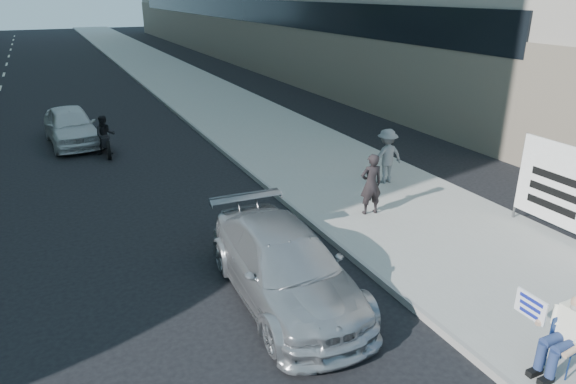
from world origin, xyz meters
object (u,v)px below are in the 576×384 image
protest_banner (576,191)px  white_sedan_near (71,126)px  motorcycle (105,137)px  pedestrian_woman (371,184)px  seated_protester (565,330)px  parked_sedan (285,266)px  jogger (387,156)px

protest_banner → white_sedan_near: protest_banner is taller
white_sedan_near → motorcycle: white_sedan_near is taller
pedestrian_woman → seated_protester: bearing=90.9°
pedestrian_woman → parked_sedan: bearing=42.0°
jogger → white_sedan_near: 12.14m
jogger → white_sedan_near: size_ratio=0.39×
seated_protester → motorcycle: seated_protester is taller
seated_protester → pedestrian_woman: (0.75, 6.18, 0.08)m
parked_sedan → protest_banner: bearing=-5.5°
seated_protester → jogger: size_ratio=0.80×
motorcycle → white_sedan_near: bearing=122.9°
pedestrian_woman → protest_banner: bearing=141.5°
jogger → motorcycle: (-7.14, 7.02, -0.33)m
seated_protester → motorcycle: bearing=107.3°
jogger → motorcycle: bearing=-44.1°
motorcycle → jogger: bearing=-38.5°
motorcycle → parked_sedan: bearing=-74.5°
protest_banner → motorcycle: (-8.55, 12.07, -0.76)m
parked_sedan → motorcycle: motorcycle is taller
protest_banner → pedestrian_woman: bearing=133.6°
seated_protester → pedestrian_woman: pedestrian_woman is taller
protest_banner → jogger: bearing=105.7°
seated_protester → parked_sedan: (-2.79, 3.78, -0.19)m
pedestrian_woman → protest_banner: size_ratio=0.52×
jogger → motorcycle: size_ratio=0.80×
white_sedan_near → parked_sedan: bearing=-82.2°
seated_protester → parked_sedan: size_ratio=0.28×
jogger → pedestrian_woman: jogger is taller
parked_sedan → pedestrian_woman: bearing=36.3°
seated_protester → white_sedan_near: 17.86m
pedestrian_woman → white_sedan_near: bearing=-51.4°
parked_sedan → seated_protester: bearing=-51.4°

